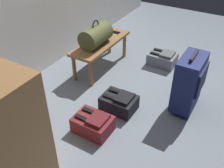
{
  "coord_description": "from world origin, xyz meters",
  "views": [
    {
      "loc": [
        -2.28,
        -0.83,
        1.94
      ],
      "look_at": [
        -0.25,
        0.38,
        0.25
      ],
      "focal_mm": 41.21,
      "sensor_mm": 36.0,
      "label": 1
    }
  ],
  "objects_px": {
    "suitcase_upright_navy": "(189,82)",
    "backpack_dark": "(119,103)",
    "side_cabinet": "(1,150)",
    "backpack_maroon": "(93,124)",
    "cell_phone": "(115,32)",
    "backpack_grey": "(162,59)",
    "duffel_bag_olive": "(96,35)",
    "bench": "(101,46)"
  },
  "relations": [
    {
      "from": "backpack_maroon",
      "to": "backpack_grey",
      "type": "relative_size",
      "value": 1.0
    },
    {
      "from": "backpack_grey",
      "to": "side_cabinet",
      "type": "bearing_deg",
      "value": 174.64
    },
    {
      "from": "cell_phone",
      "to": "backpack_dark",
      "type": "height_order",
      "value": "cell_phone"
    },
    {
      "from": "bench",
      "to": "cell_phone",
      "type": "height_order",
      "value": "cell_phone"
    },
    {
      "from": "suitcase_upright_navy",
      "to": "side_cabinet",
      "type": "bearing_deg",
      "value": 155.12
    },
    {
      "from": "backpack_grey",
      "to": "cell_phone",
      "type": "bearing_deg",
      "value": 102.41
    },
    {
      "from": "suitcase_upright_navy",
      "to": "backpack_grey",
      "type": "xyz_separation_m",
      "value": [
        0.77,
        0.57,
        -0.26
      ]
    },
    {
      "from": "duffel_bag_olive",
      "to": "backpack_grey",
      "type": "xyz_separation_m",
      "value": [
        0.62,
        -0.72,
        -0.44
      ]
    },
    {
      "from": "side_cabinet",
      "to": "backpack_dark",
      "type": "bearing_deg",
      "value": -7.72
    },
    {
      "from": "duffel_bag_olive",
      "to": "side_cabinet",
      "type": "relative_size",
      "value": 0.4
    },
    {
      "from": "backpack_dark",
      "to": "side_cabinet",
      "type": "bearing_deg",
      "value": 172.28
    },
    {
      "from": "backpack_maroon",
      "to": "backpack_dark",
      "type": "distance_m",
      "value": 0.43
    },
    {
      "from": "duffel_bag_olive",
      "to": "suitcase_upright_navy",
      "type": "xyz_separation_m",
      "value": [
        -0.15,
        -1.29,
        -0.18
      ]
    },
    {
      "from": "cell_phone",
      "to": "suitcase_upright_navy",
      "type": "xyz_separation_m",
      "value": [
        -0.61,
        -1.27,
        -0.05
      ]
    },
    {
      "from": "cell_phone",
      "to": "suitcase_upright_navy",
      "type": "height_order",
      "value": "suitcase_upright_navy"
    },
    {
      "from": "backpack_maroon",
      "to": "duffel_bag_olive",
      "type": "bearing_deg",
      "value": 31.41
    },
    {
      "from": "suitcase_upright_navy",
      "to": "backpack_maroon",
      "type": "relative_size",
      "value": 1.82
    },
    {
      "from": "suitcase_upright_navy",
      "to": "backpack_dark",
      "type": "bearing_deg",
      "value": 122.82
    },
    {
      "from": "suitcase_upright_navy",
      "to": "backpack_dark",
      "type": "height_order",
      "value": "suitcase_upright_navy"
    },
    {
      "from": "bench",
      "to": "backpack_maroon",
      "type": "xyz_separation_m",
      "value": [
        -1.09,
        -0.6,
        -0.25
      ]
    },
    {
      "from": "backpack_maroon",
      "to": "cell_phone",
      "type": "bearing_deg",
      "value": 22.07
    },
    {
      "from": "backpack_dark",
      "to": "side_cabinet",
      "type": "xyz_separation_m",
      "value": [
        -1.34,
        0.18,
        0.46
      ]
    },
    {
      "from": "cell_phone",
      "to": "backpack_maroon",
      "type": "distance_m",
      "value": 1.59
    },
    {
      "from": "cell_phone",
      "to": "suitcase_upright_navy",
      "type": "bearing_deg",
      "value": -115.64
    },
    {
      "from": "suitcase_upright_navy",
      "to": "backpack_dark",
      "type": "distance_m",
      "value": 0.79
    },
    {
      "from": "side_cabinet",
      "to": "backpack_grey",
      "type": "bearing_deg",
      "value": -5.36
    },
    {
      "from": "bench",
      "to": "backpack_grey",
      "type": "height_order",
      "value": "bench"
    },
    {
      "from": "bench",
      "to": "backpack_dark",
      "type": "height_order",
      "value": "bench"
    },
    {
      "from": "suitcase_upright_navy",
      "to": "side_cabinet",
      "type": "xyz_separation_m",
      "value": [
        -1.74,
        0.81,
        0.2
      ]
    },
    {
      "from": "cell_phone",
      "to": "backpack_grey",
      "type": "height_order",
      "value": "cell_phone"
    },
    {
      "from": "side_cabinet",
      "to": "cell_phone",
      "type": "bearing_deg",
      "value": 11.2
    },
    {
      "from": "bench",
      "to": "side_cabinet",
      "type": "bearing_deg",
      "value": -166.47
    },
    {
      "from": "duffel_bag_olive",
      "to": "backpack_maroon",
      "type": "height_order",
      "value": "duffel_bag_olive"
    },
    {
      "from": "backpack_grey",
      "to": "side_cabinet",
      "type": "relative_size",
      "value": 0.35
    },
    {
      "from": "bench",
      "to": "cell_phone",
      "type": "bearing_deg",
      "value": -2.35
    },
    {
      "from": "bench",
      "to": "duffel_bag_olive",
      "type": "xyz_separation_m",
      "value": [
        -0.11,
        0.0,
        0.19
      ]
    },
    {
      "from": "bench",
      "to": "side_cabinet",
      "type": "distance_m",
      "value": 2.07
    },
    {
      "from": "backpack_dark",
      "to": "backpack_grey",
      "type": "bearing_deg",
      "value": -2.65
    },
    {
      "from": "bench",
      "to": "cell_phone",
      "type": "xyz_separation_m",
      "value": [
        0.36,
        -0.01,
        0.07
      ]
    },
    {
      "from": "bench",
      "to": "backpack_dark",
      "type": "distance_m",
      "value": 0.97
    },
    {
      "from": "cell_phone",
      "to": "backpack_dark",
      "type": "bearing_deg",
      "value": -147.49
    },
    {
      "from": "cell_phone",
      "to": "suitcase_upright_navy",
      "type": "relative_size",
      "value": 0.21
    }
  ]
}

